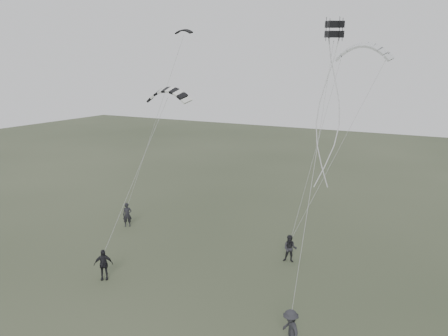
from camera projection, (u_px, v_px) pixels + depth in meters
The scene contains 9 objects.
ground at pixel (164, 288), 25.52m from camera, with size 140.00×140.00×0.00m, color #313B28.
flyer_left at pixel (127, 215), 35.23m from camera, with size 0.71×0.47×1.96m, color black.
flyer_right at pixel (290, 249), 28.80m from camera, with size 0.90×0.70×1.85m, color black.
flyer_center at pixel (103, 264), 26.43m from camera, with size 1.12×0.47×1.92m, color black.
flyer_far at pixel (290, 330), 19.80m from camera, with size 1.27×0.73×1.97m, color #242429.
kite_dark_small at pixel (184, 30), 34.85m from camera, with size 1.49×0.45×0.50m, color black, non-canonical shape.
kite_pale_large at pixel (364, 45), 30.29m from camera, with size 3.90×0.88×1.61m, color #B8BBBE, non-canonical shape.
kite_striped at pixel (168, 90), 30.06m from camera, with size 3.29×0.82×1.27m, color black, non-canonical shape.
kite_box at pixel (334, 29), 20.26m from camera, with size 0.71×0.71×0.75m, color black, non-canonical shape.
Camera 1 is at (14.03, -18.89, 12.65)m, focal length 35.00 mm.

